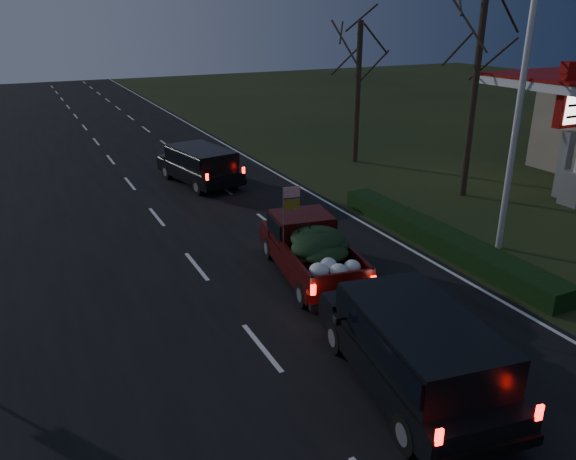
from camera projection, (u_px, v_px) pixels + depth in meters
name	position (u px, v px, depth m)	size (l,w,h in m)	color
ground	(262.00, 348.00, 13.13)	(120.00, 120.00, 0.00)	black
road_asphalt	(262.00, 347.00, 13.12)	(14.00, 120.00, 0.02)	black
hedge_row	(439.00, 238.00, 18.74)	(1.00, 10.00, 0.60)	black
light_pole	(523.00, 79.00, 16.73)	(0.50, 0.90, 9.16)	silver
gas_price_pylon	(575.00, 107.00, 22.53)	(2.00, 0.41, 5.57)	gray
bare_tree_mid	(481.00, 39.00, 21.83)	(3.60, 3.60, 8.50)	black
bare_tree_far	(359.00, 58.00, 27.68)	(3.60, 3.60, 7.00)	black
pickup_truck	(311.00, 246.00, 16.41)	(2.51, 5.00, 2.51)	#3F0908
lead_suv	(200.00, 162.00, 25.29)	(2.81, 5.03, 1.37)	black
rear_suv	(416.00, 345.00, 11.24)	(2.87, 5.38, 1.47)	black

